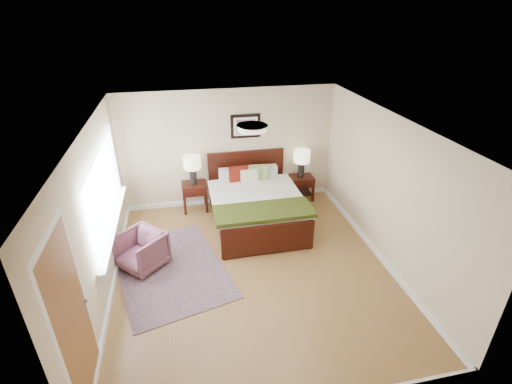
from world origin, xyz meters
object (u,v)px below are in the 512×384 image
Objects in this scene: bed at (256,200)px; lamp_right at (302,158)px; rug_persian at (171,269)px; lamp_left at (192,165)px; armchair at (141,250)px; nightstand_left at (194,189)px; nightstand_right at (300,185)px.

lamp_right is at bearing 34.76° from bed.
rug_persian is at bearing -145.55° from lamp_right.
lamp_left is 0.87× the size of armchair.
bed is 3.53× the size of lamp_left.
armchair is (-0.99, -1.77, -0.17)m from nightstand_left.
nightstand_right is 0.91× the size of lamp_left.
lamp_right is at bearing 73.99° from armchair.
bed is 2.12m from rug_persian.
lamp_left reaches higher than nightstand_right.
armchair is 0.58m from rug_persian.
bed is 1.52m from lamp_right.
rug_persian is (-1.70, -1.16, -0.53)m from bed.
rug_persian is (-2.90, -1.97, -0.34)m from nightstand_right.
armchair is (-3.35, -1.79, -0.67)m from lamp_right.
nightstand_right is 3.52m from rug_persian.
nightstand_right is at bearing 73.82° from armchair.
bed is 2.36m from armchair.
bed is at bearing -145.24° from lamp_right.
bed is at bearing 69.89° from armchair.
nightstand_right is 0.24× the size of rug_persian.
armchair is at bearing -119.36° from nightstand_left.
lamp_right is at bearing 0.51° from nightstand_left.
lamp_right reaches higher than armchair.
nightstand_right is 0.64m from lamp_right.
nightstand_left is 1.09× the size of nightstand_right.
lamp_left reaches higher than lamp_right.
nightstand_left is 1.00× the size of lamp_right.
lamp_right is (2.35, 0.02, 0.50)m from nightstand_left.
bed reaches higher than lamp_right.
nightstand_left is at bearing 106.51° from armchair.
lamp_left is at bearing 180.00° from lamp_right.
armchair is at bearing -119.07° from lamp_left.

